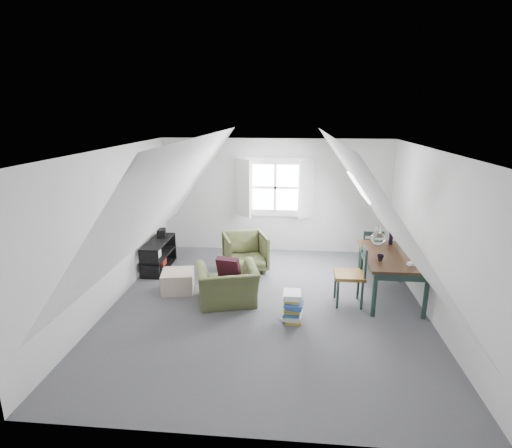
# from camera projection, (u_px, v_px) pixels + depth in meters

# --- Properties ---
(floor) EXTENTS (5.50, 5.50, 0.00)m
(floor) POSITION_uv_depth(u_px,v_px,m) (266.00, 306.00, 6.49)
(floor) COLOR #4C4B50
(floor) RESTS_ON ground
(ceiling) EXTENTS (5.50, 5.50, 0.00)m
(ceiling) POSITION_uv_depth(u_px,v_px,m) (268.00, 150.00, 5.81)
(ceiling) COLOR white
(ceiling) RESTS_ON wall_back
(wall_back) EXTENTS (5.00, 0.00, 5.00)m
(wall_back) POSITION_uv_depth(u_px,v_px,m) (275.00, 196.00, 8.79)
(wall_back) COLOR silver
(wall_back) RESTS_ON ground
(wall_front) EXTENTS (5.00, 0.00, 5.00)m
(wall_front) POSITION_uv_depth(u_px,v_px,m) (247.00, 322.00, 3.51)
(wall_front) COLOR silver
(wall_front) RESTS_ON ground
(wall_left) EXTENTS (0.00, 5.50, 5.50)m
(wall_left) POSITION_uv_depth(u_px,v_px,m) (111.00, 228.00, 6.37)
(wall_left) COLOR silver
(wall_left) RESTS_ON ground
(wall_right) EXTENTS (0.00, 5.50, 5.50)m
(wall_right) POSITION_uv_depth(u_px,v_px,m) (435.00, 237.00, 5.93)
(wall_right) COLOR silver
(wall_right) RESTS_ON ground
(slope_left) EXTENTS (3.19, 5.50, 4.48)m
(slope_left) POSITION_uv_depth(u_px,v_px,m) (167.00, 197.00, 6.15)
(slope_left) COLOR white
(slope_left) RESTS_ON wall_left
(slope_right) EXTENTS (3.19, 5.50, 4.48)m
(slope_right) POSITION_uv_depth(u_px,v_px,m) (372.00, 201.00, 5.87)
(slope_right) COLOR white
(slope_right) RESTS_ON wall_right
(dormer_window) EXTENTS (1.71, 0.35, 1.30)m
(dormer_window) POSITION_uv_depth(u_px,v_px,m) (275.00, 188.00, 8.66)
(dormer_window) COLOR white
(dormer_window) RESTS_ON wall_back
(skylight) EXTENTS (0.35, 0.75, 0.47)m
(skylight) POSITION_uv_depth(u_px,v_px,m) (358.00, 187.00, 7.13)
(skylight) COLOR white
(skylight) RESTS_ON slope_right
(armchair_near) EXTENTS (1.15, 1.06, 0.62)m
(armchair_near) POSITION_uv_depth(u_px,v_px,m) (228.00, 302.00, 6.60)
(armchair_near) COLOR #464C2A
(armchair_near) RESTS_ON floor
(armchair_far) EXTENTS (1.02, 1.03, 0.74)m
(armchair_far) POSITION_uv_depth(u_px,v_px,m) (245.00, 269.00, 7.98)
(armchair_far) COLOR #464C2A
(armchair_far) RESTS_ON floor
(throw_pillow) EXTENTS (0.41, 0.28, 0.39)m
(throw_pillow) POSITION_uv_depth(u_px,v_px,m) (228.00, 268.00, 6.60)
(throw_pillow) COLOR #370F1C
(throw_pillow) RESTS_ON armchair_near
(ottoman) EXTENTS (0.62, 0.62, 0.36)m
(ottoman) POSITION_uv_depth(u_px,v_px,m) (178.00, 281.00, 6.99)
(ottoman) COLOR tan
(ottoman) RESTS_ON floor
(dining_table) EXTENTS (0.92, 1.54, 0.77)m
(dining_table) POSITION_uv_depth(u_px,v_px,m) (391.00, 260.00, 6.61)
(dining_table) COLOR black
(dining_table) RESTS_ON floor
(demijohn) EXTENTS (0.24, 0.24, 0.35)m
(demijohn) POSITION_uv_depth(u_px,v_px,m) (378.00, 238.00, 6.99)
(demijohn) COLOR silver
(demijohn) RESTS_ON dining_table
(vase_twigs) EXTENTS (0.07, 0.08, 0.58)m
(vase_twigs) POSITION_uv_depth(u_px,v_px,m) (391.00, 237.00, 7.06)
(vase_twigs) COLOR black
(vase_twigs) RESTS_ON dining_table
(cup) EXTENTS (0.14, 0.14, 0.10)m
(cup) POSITION_uv_depth(u_px,v_px,m) (380.00, 261.00, 6.32)
(cup) COLOR black
(cup) RESTS_ON dining_table
(paper_box) EXTENTS (0.15, 0.13, 0.04)m
(paper_box) POSITION_uv_depth(u_px,v_px,m) (412.00, 264.00, 6.13)
(paper_box) COLOR white
(paper_box) RESTS_ON dining_table
(dining_chair_far) EXTENTS (0.42, 0.42, 0.90)m
(dining_chair_far) POSITION_uv_depth(u_px,v_px,m) (371.00, 251.00, 7.65)
(dining_chair_far) COLOR brown
(dining_chair_far) RESTS_ON floor
(dining_chair_near) EXTENTS (0.47, 0.47, 1.00)m
(dining_chair_near) POSITION_uv_depth(u_px,v_px,m) (352.00, 274.00, 6.43)
(dining_chair_near) COLOR brown
(dining_chair_near) RESTS_ON floor
(media_shelf) EXTENTS (0.38, 1.13, 0.58)m
(media_shelf) POSITION_uv_depth(u_px,v_px,m) (158.00, 257.00, 7.94)
(media_shelf) COLOR black
(media_shelf) RESTS_ON floor
(electronics_box) EXTENTS (0.21, 0.26, 0.18)m
(electronics_box) POSITION_uv_depth(u_px,v_px,m) (162.00, 233.00, 8.11)
(electronics_box) COLOR black
(electronics_box) RESTS_ON media_shelf
(magazine_stack) EXTENTS (0.34, 0.40, 0.45)m
(magazine_stack) POSITION_uv_depth(u_px,v_px,m) (293.00, 307.00, 5.97)
(magazine_stack) COLOR #B29933
(magazine_stack) RESTS_ON floor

